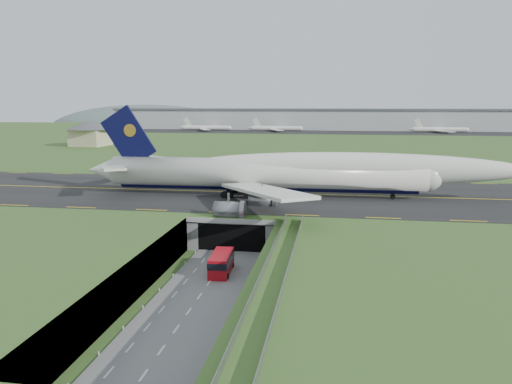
# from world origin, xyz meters

# --- Properties ---
(ground) EXTENTS (900.00, 900.00, 0.00)m
(ground) POSITION_xyz_m (0.00, 0.00, 0.00)
(ground) COLOR #375823
(ground) RESTS_ON ground
(airfield_deck) EXTENTS (800.00, 800.00, 6.00)m
(airfield_deck) POSITION_xyz_m (0.00, 0.00, 3.00)
(airfield_deck) COLOR gray
(airfield_deck) RESTS_ON ground
(trench_road) EXTENTS (12.00, 75.00, 0.20)m
(trench_road) POSITION_xyz_m (0.00, -7.50, 0.10)
(trench_road) COLOR slate
(trench_road) RESTS_ON ground
(taxiway) EXTENTS (800.00, 44.00, 0.18)m
(taxiway) POSITION_xyz_m (0.00, 33.00, 6.09)
(taxiway) COLOR black
(taxiway) RESTS_ON airfield_deck
(tunnel_portal) EXTENTS (17.00, 22.30, 6.00)m
(tunnel_portal) POSITION_xyz_m (0.00, 16.71, 3.33)
(tunnel_portal) COLOR gray
(tunnel_portal) RESTS_ON ground
(guideway) EXTENTS (3.00, 53.00, 7.05)m
(guideway) POSITION_xyz_m (11.00, -19.11, 5.32)
(guideway) COLOR #A8A8A3
(guideway) RESTS_ON ground
(jumbo_jet) EXTENTS (93.14, 60.23, 19.92)m
(jumbo_jet) POSITION_xyz_m (9.38, 29.39, 11.36)
(jumbo_jet) COLOR silver
(jumbo_jet) RESTS_ON ground
(shuttle_tram) EXTENTS (3.32, 7.84, 3.14)m
(shuttle_tram) POSITION_xyz_m (0.79, -3.33, 1.72)
(shuttle_tram) COLOR #AC0B15
(shuttle_tram) RESTS_ON ground
(service_building) EXTENTS (22.76, 22.76, 11.64)m
(service_building) POSITION_xyz_m (-94.64, 142.10, 12.89)
(service_building) COLOR #BFB489
(service_building) RESTS_ON ground
(cargo_terminal) EXTENTS (320.00, 67.00, 15.60)m
(cargo_terminal) POSITION_xyz_m (-0.04, 299.41, 13.96)
(cargo_terminal) COLOR #B2B2B2
(cargo_terminal) RESTS_ON ground
(distant_hills) EXTENTS (700.00, 91.00, 60.00)m
(distant_hills) POSITION_xyz_m (64.38, 430.00, -4.00)
(distant_hills) COLOR slate
(distant_hills) RESTS_ON ground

